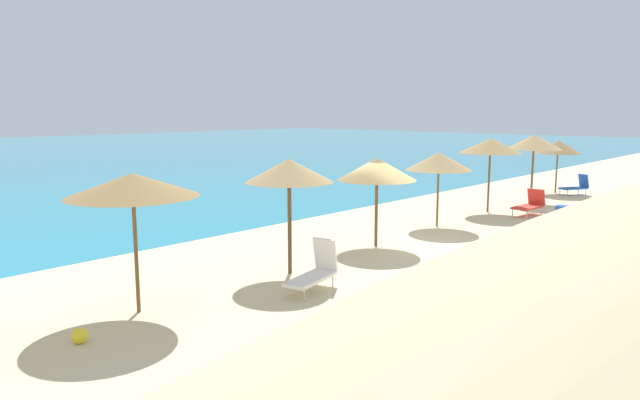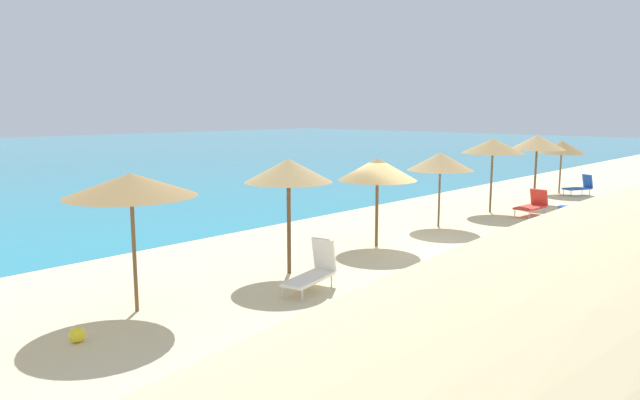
# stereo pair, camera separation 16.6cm
# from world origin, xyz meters

# --- Properties ---
(ground_plane) EXTENTS (160.00, 160.00, 0.00)m
(ground_plane) POSITION_xyz_m (0.00, 0.00, 0.00)
(ground_plane) COLOR beige
(beach_umbrella_2) EXTENTS (2.57, 2.57, 2.80)m
(beach_umbrella_2) POSITION_xyz_m (-8.37, 0.69, 2.57)
(beach_umbrella_2) COLOR brown
(beach_umbrella_2) RESTS_ON ground_plane
(beach_umbrella_3) EXTENTS (2.15, 2.15, 2.85)m
(beach_umbrella_3) POSITION_xyz_m (-4.36, 0.44, 2.56)
(beach_umbrella_3) COLOR brown
(beach_umbrella_3) RESTS_ON ground_plane
(beach_umbrella_4) EXTENTS (2.33, 2.33, 2.63)m
(beach_umbrella_4) POSITION_xyz_m (-0.56, 0.65, 2.30)
(beach_umbrella_4) COLOR brown
(beach_umbrella_4) RESTS_ON ground_plane
(beach_umbrella_5) EXTENTS (2.26, 2.26, 2.58)m
(beach_umbrella_5) POSITION_xyz_m (3.24, 0.86, 2.27)
(beach_umbrella_5) COLOR brown
(beach_umbrella_5) RESTS_ON ground_plane
(beach_umbrella_6) EXTENTS (2.42, 2.42, 2.92)m
(beach_umbrella_6) POSITION_xyz_m (7.13, 0.90, 2.63)
(beach_umbrella_6) COLOR brown
(beach_umbrella_6) RESTS_ON ground_plane
(beach_umbrella_7) EXTENTS (2.35, 2.35, 2.96)m
(beach_umbrella_7) POSITION_xyz_m (10.68, 0.63, 2.64)
(beach_umbrella_7) COLOR brown
(beach_umbrella_7) RESTS_ON ground_plane
(beach_umbrella_8) EXTENTS (2.18, 2.18, 2.57)m
(beach_umbrella_8) POSITION_xyz_m (14.34, 0.94, 2.25)
(beach_umbrella_8) COLOR brown
(beach_umbrella_8) RESTS_ON ground_plane
(lounge_chair_1) EXTENTS (1.48, 1.13, 0.99)m
(lounge_chair_1) POSITION_xyz_m (14.38, -0.02, 0.42)
(lounge_chair_1) COLOR blue
(lounge_chair_1) RESTS_ON ground_plane
(lounge_chair_2) EXTENTS (1.56, 0.77, 0.98)m
(lounge_chair_2) POSITION_xyz_m (7.58, -0.62, 0.42)
(lounge_chair_2) COLOR red
(lounge_chair_2) RESTS_ON ground_plane
(lounge_chair_3) EXTENTS (1.59, 0.86, 1.11)m
(lounge_chair_3) POSITION_xyz_m (-4.92, -0.93, 0.43)
(lounge_chair_3) COLOR white
(lounge_chair_3) RESTS_ON ground_plane
(beach_ball) EXTENTS (0.27, 0.27, 0.27)m
(beach_ball) POSITION_xyz_m (-9.90, 0.00, 0.14)
(beach_ball) COLOR yellow
(beach_ball) RESTS_ON ground_plane
(cooler_box) EXTENTS (0.48, 0.46, 0.44)m
(cooler_box) POSITION_xyz_m (8.05, -1.66, 0.22)
(cooler_box) COLOR blue
(cooler_box) RESTS_ON ground_plane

